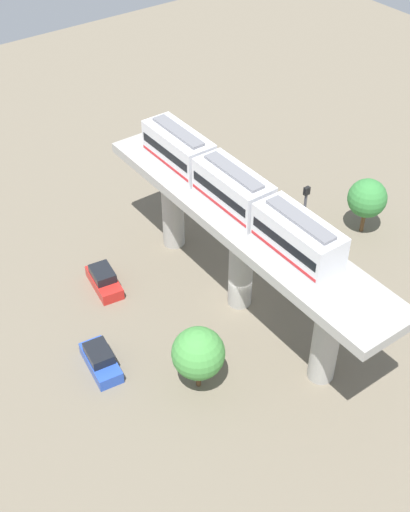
{
  "coord_description": "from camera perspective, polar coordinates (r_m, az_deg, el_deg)",
  "views": [
    {
      "loc": [
        -25.16,
        -29.79,
        37.67
      ],
      "look_at": [
        -2.5,
        1.27,
        5.19
      ],
      "focal_mm": 47.0,
      "sensor_mm": 36.0,
      "label": 1
    }
  ],
  "objects": [
    {
      "name": "ground_plane",
      "position": [
        54.22,
        2.94,
        -3.89
      ],
      "size": [
        120.0,
        120.0,
        0.0
      ],
      "primitive_type": "plane",
      "color": "#706654"
    },
    {
      "name": "signal_post",
      "position": [
        50.41,
        8.13,
        1.02
      ],
      "size": [
        0.44,
        0.28,
        11.25
      ],
      "color": "#4C4C51",
      "rests_on": "ground"
    },
    {
      "name": "viaduct",
      "position": [
        49.95,
        3.18,
        1.44
      ],
      "size": [
        5.2,
        28.85,
        8.65
      ],
      "color": "#A8A59E",
      "rests_on": "ground"
    },
    {
      "name": "tree_near_viaduct",
      "position": [
        60.73,
        13.64,
        4.79
      ],
      "size": [
        3.49,
        3.49,
        5.36
      ],
      "color": "brown",
      "rests_on": "ground"
    },
    {
      "name": "parked_car_blue",
      "position": [
        49.48,
        -8.89,
        -8.75
      ],
      "size": [
        2.34,
        4.4,
        1.76
      ],
      "rotation": [
        0.0,
        0.0,
        -0.13
      ],
      "color": "#284CB7",
      "rests_on": "ground"
    },
    {
      "name": "train",
      "position": [
        48.51,
        2.4,
        5.64
      ],
      "size": [
        2.64,
        20.5,
        3.24
      ],
      "color": "silver",
      "rests_on": "viaduct"
    },
    {
      "name": "parked_car_red",
      "position": [
        55.54,
        -8.6,
        -2.04
      ],
      "size": [
        2.4,
        4.42,
        1.76
      ],
      "rotation": [
        0.0,
        0.0,
        -0.15
      ],
      "color": "red",
      "rests_on": "ground"
    },
    {
      "name": "tree_mid_lot",
      "position": [
        45.89,
        -0.58,
        -8.29
      ],
      "size": [
        3.71,
        3.71,
        5.18
      ],
      "color": "brown",
      "rests_on": "ground"
    }
  ]
}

